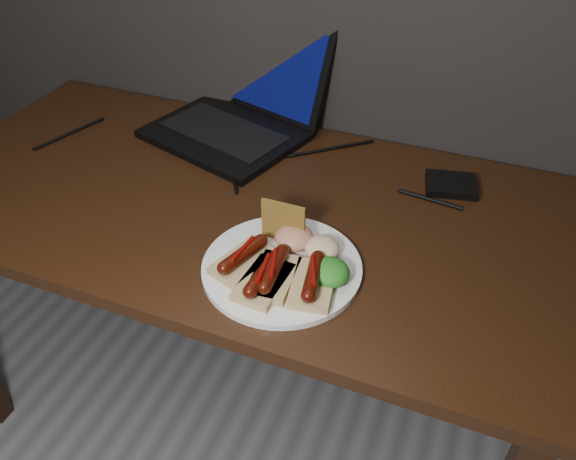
{
  "coord_description": "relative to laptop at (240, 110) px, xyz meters",
  "views": [
    {
      "loc": [
        0.47,
        0.52,
        1.44
      ],
      "look_at": [
        0.18,
        1.24,
        0.82
      ],
      "focal_mm": 35.0,
      "sensor_mm": 36.0,
      "label": 1
    }
  ],
  "objects": [
    {
      "name": "bread_sausage_center",
      "position": [
        0.3,
        -0.49,
        -0.02
      ],
      "size": [
        0.08,
        0.12,
        0.04
      ],
      "color": "tan",
      "rests_on": "plate"
    },
    {
      "name": "bread_sausage_extra",
      "position": [
        0.28,
        -0.51,
        -0.02
      ],
      "size": [
        0.08,
        0.12,
        0.04
      ],
      "color": "tan",
      "rests_on": "plate"
    },
    {
      "name": "plate",
      "position": [
        0.29,
        -0.45,
        -0.05
      ],
      "size": [
        0.36,
        0.36,
        0.01
      ],
      "primitive_type": "cylinder",
      "rotation": [
        0.0,
        0.0,
        -0.31
      ],
      "color": "white",
      "rests_on": "desk"
    },
    {
      "name": "bread_sausage_left",
      "position": [
        0.23,
        -0.47,
        -0.02
      ],
      "size": [
        0.1,
        0.13,
        0.04
      ],
      "color": "tan",
      "rests_on": "plate"
    },
    {
      "name": "laptop",
      "position": [
        0.0,
        0.0,
        0.0
      ],
      "size": [
        0.44,
        0.44,
        0.25
      ],
      "color": "black",
      "rests_on": "desk"
    },
    {
      "name": "coleslaw_mound",
      "position": [
        0.35,
        -0.4,
        -0.02
      ],
      "size": [
        0.06,
        0.06,
        0.04
      ],
      "primitive_type": "ellipsoid",
      "color": "beige",
      "rests_on": "plate"
    },
    {
      "name": "salad_greens",
      "position": [
        0.38,
        -0.45,
        -0.02
      ],
      "size": [
        0.07,
        0.07,
        0.04
      ],
      "primitive_type": "ellipsoid",
      "color": "#125B13",
      "rests_on": "plate"
    },
    {
      "name": "desk",
      "position": [
        0.11,
        -0.28,
        -0.14
      ],
      "size": [
        1.4,
        0.7,
        0.75
      ],
      "color": "#301C0C",
      "rests_on": "ground"
    },
    {
      "name": "hard_drive",
      "position": [
        0.54,
        -0.07,
        -0.04
      ],
      "size": [
        0.12,
        0.11,
        0.02
      ],
      "primitive_type": "cube",
      "rotation": [
        0.0,
        0.0,
        0.21
      ],
      "color": "black",
      "rests_on": "desk"
    },
    {
      "name": "crispbread",
      "position": [
        0.27,
        -0.38,
        0.0
      ],
      "size": [
        0.09,
        0.01,
        0.08
      ],
      "primitive_type": "cube",
      "color": "olive",
      "rests_on": "plate"
    },
    {
      "name": "bread_sausage_right",
      "position": [
        0.36,
        -0.48,
        -0.02
      ],
      "size": [
        0.09,
        0.13,
        0.04
      ],
      "color": "tan",
      "rests_on": "plate"
    },
    {
      "name": "desk_cables",
      "position": [
        0.08,
        -0.13,
        -0.05
      ],
      "size": [
        0.99,
        0.34,
        0.01
      ],
      "color": "black",
      "rests_on": "desk"
    },
    {
      "name": "salsa_mound",
      "position": [
        0.29,
        -0.39,
        -0.02
      ],
      "size": [
        0.07,
        0.07,
        0.04
      ],
      "primitive_type": "ellipsoid",
      "color": "#A01410",
      "rests_on": "plate"
    }
  ]
}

